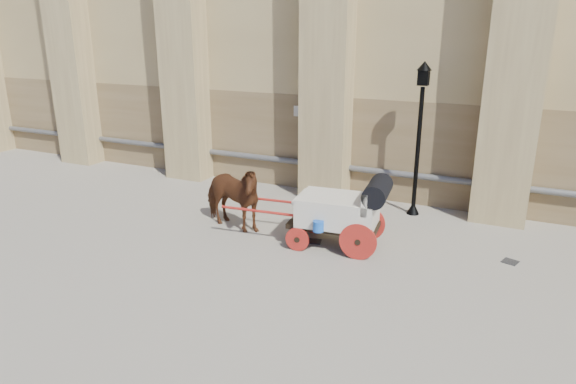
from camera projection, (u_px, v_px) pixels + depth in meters
The scene contains 6 objects.
ground at pixel (309, 244), 12.40m from camera, with size 90.00×90.00×0.00m, color gray.
horse at pixel (231, 196), 13.07m from camera, with size 0.95×2.09×1.76m, color brown.
carriage at pixel (343, 209), 11.97m from camera, with size 4.06×1.54×1.74m.
street_lamp at pixel (419, 136), 13.70m from camera, with size 0.39×0.39×4.17m.
drain_grate_near at pixel (314, 241), 12.52m from camera, with size 0.32×0.32×0.01m, color black.
drain_grate_far at pixel (510, 262), 11.45m from camera, with size 0.32×0.32×0.01m, color black.
Camera 1 is at (4.36, -10.55, 5.04)m, focal length 32.00 mm.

